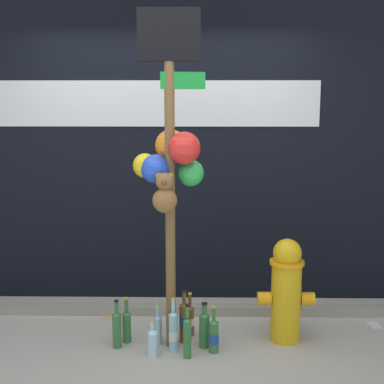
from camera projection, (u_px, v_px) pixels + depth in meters
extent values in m
plane|color=#ADA899|center=(160.00, 370.00, 3.67)|extent=(14.00, 14.00, 0.00)
cube|color=black|center=(170.00, 93.00, 4.81)|extent=(10.00, 0.20, 3.86)
cube|color=silver|center=(124.00, 104.00, 4.72)|extent=(3.51, 0.01, 0.41)
cube|color=gray|center=(168.00, 310.00, 4.63)|extent=(8.00, 0.12, 0.08)
cylinder|color=brown|center=(170.00, 191.00, 3.84)|extent=(0.07, 0.07, 2.41)
cube|color=#198C33|center=(183.00, 81.00, 3.71)|extent=(0.32, 0.06, 0.12)
cube|color=black|center=(169.00, 35.00, 3.65)|extent=(0.44, 0.09, 0.36)
sphere|color=green|center=(191.00, 173.00, 3.87)|extent=(0.20, 0.20, 0.20)
sphere|color=blue|center=(155.00, 169.00, 3.81)|extent=(0.21, 0.21, 0.21)
sphere|color=yellow|center=(145.00, 166.00, 3.85)|extent=(0.18, 0.18, 0.18)
sphere|color=red|center=(184.00, 148.00, 3.75)|extent=(0.24, 0.24, 0.24)
sphere|color=orange|center=(171.00, 146.00, 3.90)|extent=(0.24, 0.24, 0.24)
sphere|color=brown|center=(165.00, 200.00, 3.73)|extent=(0.18, 0.18, 0.18)
sphere|color=brown|center=(165.00, 181.00, 3.71)|extent=(0.13, 0.13, 0.13)
sphere|color=brown|center=(159.00, 176.00, 3.70)|extent=(0.05, 0.05, 0.05)
sphere|color=brown|center=(170.00, 176.00, 3.70)|extent=(0.05, 0.05, 0.05)
sphere|color=brown|center=(164.00, 183.00, 3.65)|extent=(0.04, 0.04, 0.04)
cylinder|color=gold|center=(286.00, 302.00, 4.09)|extent=(0.23, 0.23, 0.62)
cylinder|color=orange|center=(287.00, 262.00, 4.03)|extent=(0.27, 0.27, 0.03)
sphere|color=gold|center=(287.00, 253.00, 4.02)|extent=(0.22, 0.22, 0.22)
cylinder|color=orange|center=(264.00, 299.00, 4.08)|extent=(0.10, 0.10, 0.10)
cylinder|color=orange|center=(307.00, 299.00, 4.08)|extent=(0.10, 0.10, 0.10)
cylinder|color=#337038|center=(204.00, 331.00, 3.99)|extent=(0.08, 0.08, 0.25)
cone|color=#337038|center=(204.00, 314.00, 3.97)|extent=(0.08, 0.08, 0.03)
cylinder|color=#337038|center=(204.00, 308.00, 3.96)|extent=(0.04, 0.04, 0.06)
cylinder|color=black|center=(204.00, 304.00, 3.96)|extent=(0.04, 0.04, 0.01)
cylinder|color=#337038|center=(127.00, 328.00, 4.08)|extent=(0.07, 0.07, 0.23)
cone|color=#337038|center=(126.00, 312.00, 4.06)|extent=(0.07, 0.07, 0.03)
cylinder|color=#337038|center=(126.00, 305.00, 4.05)|extent=(0.03, 0.03, 0.10)
cylinder|color=gold|center=(126.00, 298.00, 4.04)|extent=(0.04, 0.04, 0.01)
cylinder|color=#337038|center=(187.00, 339.00, 3.82)|extent=(0.06, 0.06, 0.29)
cone|color=#337038|center=(187.00, 319.00, 3.80)|extent=(0.06, 0.06, 0.02)
cylinder|color=#337038|center=(187.00, 312.00, 3.79)|extent=(0.03, 0.03, 0.09)
cylinder|color=black|center=(187.00, 305.00, 3.78)|extent=(0.03, 0.03, 0.01)
cylinder|color=#337038|center=(214.00, 337.00, 3.91)|extent=(0.07, 0.07, 0.23)
cone|color=#337038|center=(214.00, 321.00, 3.89)|extent=(0.07, 0.07, 0.03)
cylinder|color=#337038|center=(214.00, 313.00, 3.88)|extent=(0.03, 0.03, 0.09)
cylinder|color=#1E478C|center=(214.00, 338.00, 3.92)|extent=(0.08, 0.08, 0.08)
cylinder|color=gold|center=(214.00, 307.00, 3.87)|extent=(0.03, 0.03, 0.01)
cylinder|color=#93CCE0|center=(173.00, 333.00, 3.93)|extent=(0.07, 0.07, 0.29)
cone|color=#93CCE0|center=(173.00, 313.00, 3.90)|extent=(0.07, 0.07, 0.03)
cylinder|color=#93CCE0|center=(173.00, 306.00, 3.89)|extent=(0.03, 0.03, 0.09)
cylinder|color=silver|center=(173.00, 336.00, 3.93)|extent=(0.07, 0.07, 0.07)
cylinder|color=gold|center=(173.00, 299.00, 3.88)|extent=(0.03, 0.03, 0.01)
cylinder|color=#93CCE0|center=(158.00, 331.00, 4.05)|extent=(0.06, 0.06, 0.21)
cone|color=#93CCE0|center=(158.00, 317.00, 4.03)|extent=(0.06, 0.06, 0.02)
cylinder|color=#93CCE0|center=(158.00, 310.00, 4.02)|extent=(0.02, 0.02, 0.08)
cylinder|color=gold|center=(158.00, 304.00, 4.02)|extent=(0.02, 0.02, 0.01)
cylinder|color=brown|center=(190.00, 322.00, 4.20)|extent=(0.07, 0.07, 0.22)
cone|color=brown|center=(190.00, 307.00, 4.18)|extent=(0.07, 0.07, 0.03)
cylinder|color=brown|center=(190.00, 300.00, 4.17)|extent=(0.03, 0.03, 0.09)
cylinder|color=silver|center=(190.00, 321.00, 4.20)|extent=(0.07, 0.07, 0.06)
cylinder|color=gold|center=(190.00, 294.00, 4.16)|extent=(0.03, 0.03, 0.01)
cylinder|color=brown|center=(184.00, 324.00, 4.08)|extent=(0.07, 0.07, 0.30)
cone|color=brown|center=(184.00, 304.00, 4.05)|extent=(0.07, 0.07, 0.03)
cylinder|color=brown|center=(184.00, 297.00, 4.04)|extent=(0.03, 0.03, 0.08)
cylinder|color=#1E478C|center=(184.00, 320.00, 4.07)|extent=(0.08, 0.08, 0.09)
cylinder|color=black|center=(184.00, 291.00, 4.03)|extent=(0.04, 0.04, 0.01)
cylinder|color=#B2DBEA|center=(153.00, 344.00, 3.86)|extent=(0.08, 0.08, 0.18)
cone|color=#B2DBEA|center=(152.00, 331.00, 3.84)|extent=(0.08, 0.08, 0.03)
cylinder|color=#B2DBEA|center=(152.00, 325.00, 3.83)|extent=(0.03, 0.03, 0.06)
cylinder|color=gold|center=(152.00, 320.00, 3.83)|extent=(0.03, 0.03, 0.01)
cylinder|color=#337038|center=(117.00, 331.00, 3.99)|extent=(0.07, 0.07, 0.26)
cone|color=#337038|center=(117.00, 313.00, 3.96)|extent=(0.07, 0.07, 0.03)
cylinder|color=#337038|center=(116.00, 307.00, 3.96)|extent=(0.03, 0.03, 0.08)
cylinder|color=black|center=(116.00, 301.00, 3.95)|extent=(0.03, 0.03, 0.01)
cube|color=silver|center=(375.00, 325.00, 4.40)|extent=(0.11, 0.15, 0.01)
cube|color=tan|center=(108.00, 317.00, 4.57)|extent=(0.13, 0.14, 0.01)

